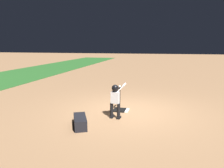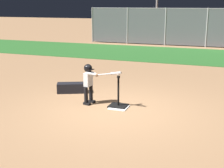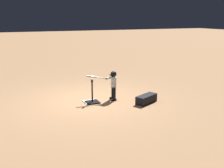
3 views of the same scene
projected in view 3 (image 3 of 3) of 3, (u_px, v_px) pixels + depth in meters
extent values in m
plane|color=#99704C|center=(88.00, 100.00, 9.20)|extent=(90.00, 90.00, 0.00)
cube|color=white|center=(90.00, 102.00, 8.98)|extent=(0.44, 0.44, 0.02)
cube|color=black|center=(92.00, 102.00, 8.92)|extent=(0.45, 0.40, 0.04)
cylinder|color=black|center=(92.00, 92.00, 8.83)|extent=(0.05, 0.05, 0.70)
cylinder|color=black|center=(92.00, 81.00, 8.74)|extent=(0.08, 0.08, 0.05)
cylinder|color=black|center=(114.00, 94.00, 9.09)|extent=(0.11, 0.11, 0.47)
cube|color=black|center=(114.00, 100.00, 9.14)|extent=(0.19, 0.12, 0.06)
cylinder|color=black|center=(113.00, 92.00, 9.30)|extent=(0.11, 0.11, 0.47)
cube|color=black|center=(112.00, 98.00, 9.35)|extent=(0.19, 0.12, 0.06)
cube|color=silver|center=(114.00, 82.00, 9.10)|extent=(0.17, 0.26, 0.35)
sphere|color=#936B4C|center=(114.00, 74.00, 9.03)|extent=(0.18, 0.18, 0.18)
sphere|color=black|center=(114.00, 74.00, 9.03)|extent=(0.21, 0.21, 0.21)
cube|color=black|center=(111.00, 75.00, 9.01)|extent=(0.13, 0.17, 0.01)
cylinder|color=silver|center=(110.00, 78.00, 8.99)|extent=(0.28, 0.19, 0.10)
cylinder|color=silver|center=(110.00, 78.00, 9.06)|extent=(0.29, 0.11, 0.10)
sphere|color=#936B4C|center=(106.00, 79.00, 9.00)|extent=(0.09, 0.09, 0.09)
cylinder|color=silver|center=(97.00, 77.00, 8.90)|extent=(0.66, 0.14, 0.15)
cylinder|color=silver|center=(91.00, 77.00, 8.84)|extent=(0.29, 0.11, 0.11)
cylinder|color=black|center=(107.00, 79.00, 9.00)|extent=(0.03, 0.05, 0.05)
sphere|color=white|center=(92.00, 79.00, 8.72)|extent=(0.07, 0.07, 0.07)
cube|color=black|center=(146.00, 99.00, 8.87)|extent=(0.90, 0.64, 0.28)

